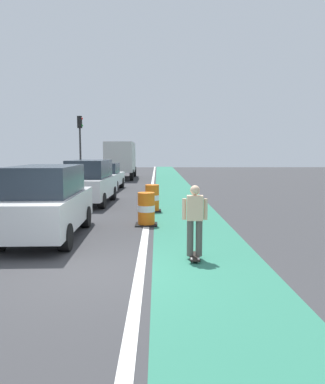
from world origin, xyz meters
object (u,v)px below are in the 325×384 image
at_px(parked_suv_nearest, 47,202).
at_px(traffic_barrel_front, 146,209).
at_px(traffic_light_corner, 80,137).
at_px(skateboarder_on_lane, 195,220).
at_px(delivery_truck_down_block, 121,158).
at_px(parked_suv_second, 90,182).
at_px(traffic_barrel_mid, 152,198).
at_px(pedestrian_crossing, 64,176).
at_px(parked_sedan_third, 105,177).

height_order(parked_suv_nearest, traffic_barrel_front, parked_suv_nearest).
bearing_deg(parked_suv_nearest, traffic_light_corner, 98.59).
relative_size(skateboarder_on_lane, delivery_truck_down_block, 0.22).
relative_size(parked_suv_second, traffic_barrel_mid, 4.29).
height_order(parked_suv_nearest, traffic_light_corner, traffic_light_corner).
relative_size(delivery_truck_down_block, pedestrian_crossing, 4.74).
bearing_deg(parked_suv_nearest, delivery_truck_down_block, 90.22).
bearing_deg(traffic_barrel_front, traffic_light_corner, 108.57).
bearing_deg(delivery_truck_down_block, traffic_barrel_front, -82.35).
bearing_deg(delivery_truck_down_block, traffic_barrel_mid, -80.69).
relative_size(skateboarder_on_lane, traffic_light_corner, 0.33).
distance_m(skateboarder_on_lane, parked_sedan_third, 15.81).
distance_m(parked_suv_nearest, traffic_barrel_front, 3.30).
bearing_deg(parked_suv_second, traffic_barrel_mid, -37.28).
relative_size(skateboarder_on_lane, traffic_barrel_front, 1.55).
bearing_deg(traffic_barrel_front, parked_suv_nearest, -147.46).
relative_size(skateboarder_on_lane, parked_suv_second, 0.36).
bearing_deg(parked_suv_nearest, parked_suv_second, 90.09).
bearing_deg(traffic_barrel_mid, delivery_truck_down_block, 99.31).
bearing_deg(pedestrian_crossing, parked_sedan_third, -8.04).
distance_m(delivery_truck_down_block, traffic_light_corner, 5.74).
relative_size(traffic_barrel_mid, delivery_truck_down_block, 0.14).
bearing_deg(parked_suv_nearest, traffic_barrel_mid, 57.81).
xyz_separation_m(skateboarder_on_lane, traffic_light_corner, (-6.69, 20.26, 2.59)).
height_order(parked_suv_nearest, pedestrian_crossing, parked_suv_nearest).
xyz_separation_m(traffic_barrel_mid, pedestrian_crossing, (-5.81, 8.85, 0.33)).
bearing_deg(parked_suv_second, parked_suv_nearest, -89.91).
bearing_deg(parked_suv_second, skateboarder_on_lane, -66.24).
xyz_separation_m(parked_sedan_third, traffic_light_corner, (-2.57, 5.00, 2.67)).
distance_m(skateboarder_on_lane, delivery_truck_down_block, 25.42).
relative_size(parked_suv_nearest, pedestrian_crossing, 2.88).
bearing_deg(parked_suv_nearest, skateboarder_on_lane, -28.75).
height_order(parked_sedan_third, traffic_barrel_front, parked_sedan_third).
height_order(skateboarder_on_lane, parked_suv_nearest, parked_suv_nearest).
xyz_separation_m(traffic_barrel_front, traffic_barrel_mid, (0.16, 2.87, 0.00)).
bearing_deg(skateboarder_on_lane, parked_suv_second, 113.76).
xyz_separation_m(parked_suv_second, traffic_barrel_front, (2.76, -5.09, -0.50)).
height_order(skateboarder_on_lane, pedestrian_crossing, skateboarder_on_lane).
relative_size(parked_suv_second, delivery_truck_down_block, 0.61).
distance_m(skateboarder_on_lane, parked_suv_nearest, 4.52).
bearing_deg(traffic_light_corner, traffic_barrel_front, -71.43).
relative_size(traffic_barrel_front, delivery_truck_down_block, 0.14).
xyz_separation_m(parked_suv_nearest, pedestrian_crossing, (-2.90, 13.48, -0.17)).
bearing_deg(traffic_light_corner, parked_sedan_third, -62.78).
bearing_deg(traffic_barrel_mid, traffic_light_corner, 112.74).
xyz_separation_m(skateboarder_on_lane, traffic_barrel_front, (-1.21, 3.93, -0.38)).
height_order(parked_suv_nearest, traffic_barrel_mid, parked_suv_nearest).
bearing_deg(traffic_barrel_front, pedestrian_crossing, 115.74).
bearing_deg(traffic_barrel_mid, pedestrian_crossing, 123.26).
bearing_deg(delivery_truck_down_block, traffic_light_corner, -118.80).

